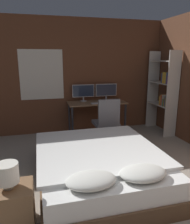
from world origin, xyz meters
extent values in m
cube|color=brown|center=(0.00, 3.79, 1.35)|extent=(12.00, 0.06, 2.70)
cube|color=silver|center=(-0.97, 3.75, 1.41)|extent=(0.98, 0.01, 1.14)
cube|color=black|center=(-0.97, 3.76, 1.41)|extent=(0.90, 0.01, 1.06)
cube|color=brown|center=(-0.28, 1.32, 0.11)|extent=(1.69, 2.04, 0.22)
cube|color=white|center=(-0.28, 1.32, 0.34)|extent=(1.63, 1.98, 0.24)
cube|color=white|center=(-0.28, 1.45, 0.48)|extent=(1.73, 1.72, 0.05)
ellipsoid|color=silver|center=(-0.58, 0.55, 0.52)|extent=(0.55, 0.38, 0.13)
ellipsoid|color=silver|center=(0.02, 0.55, 0.52)|extent=(0.55, 0.38, 0.13)
cube|color=brown|center=(-1.42, 0.66, 0.25)|extent=(0.47, 0.40, 0.50)
cylinder|color=gray|center=(-1.42, 0.66, 0.50)|extent=(0.10, 0.10, 0.01)
cylinder|color=gray|center=(-1.42, 0.66, 0.54)|extent=(0.02, 0.02, 0.05)
cylinder|color=silver|center=(-1.42, 0.66, 0.66)|extent=(0.23, 0.23, 0.21)
cube|color=#846042|center=(0.26, 3.43, 0.76)|extent=(1.37, 0.59, 0.03)
cylinder|color=#2D2D33|center=(-0.37, 3.19, 0.37)|extent=(0.05, 0.05, 0.74)
cylinder|color=#2D2D33|center=(0.90, 3.19, 0.37)|extent=(0.05, 0.05, 0.74)
cylinder|color=#2D2D33|center=(-0.37, 3.67, 0.37)|extent=(0.05, 0.05, 0.74)
cylinder|color=#2D2D33|center=(0.90, 3.67, 0.37)|extent=(0.05, 0.05, 0.74)
cylinder|color=#B7B7BC|center=(-0.03, 3.62, 0.78)|extent=(0.16, 0.16, 0.01)
cylinder|color=#B7B7BC|center=(-0.03, 3.62, 0.83)|extent=(0.03, 0.03, 0.09)
cube|color=#B7B7BC|center=(-0.03, 3.62, 1.02)|extent=(0.53, 0.03, 0.30)
cube|color=#232D42|center=(-0.03, 3.61, 1.02)|extent=(0.50, 0.00, 0.27)
cylinder|color=#B7B7BC|center=(0.55, 3.62, 0.78)|extent=(0.16, 0.16, 0.01)
cylinder|color=#B7B7BC|center=(0.55, 3.62, 0.83)|extent=(0.03, 0.03, 0.09)
cube|color=#B7B7BC|center=(0.55, 3.62, 1.02)|extent=(0.53, 0.03, 0.30)
cube|color=#232D42|center=(0.55, 3.61, 1.02)|extent=(0.50, 0.00, 0.27)
cube|color=#B7B7BC|center=(0.26, 3.24, 0.78)|extent=(0.36, 0.13, 0.02)
ellipsoid|color=#B7B7BC|center=(0.53, 3.24, 0.79)|extent=(0.07, 0.05, 0.04)
cylinder|color=black|center=(0.27, 2.76, 0.02)|extent=(0.52, 0.52, 0.04)
cylinder|color=gray|center=(0.27, 2.76, 0.22)|extent=(0.05, 0.05, 0.36)
cube|color=slate|center=(0.27, 2.76, 0.44)|extent=(0.50, 0.50, 0.07)
cube|color=slate|center=(0.27, 2.54, 0.74)|extent=(0.45, 0.05, 0.52)
cube|color=beige|center=(1.83, 2.75, 0.98)|extent=(0.30, 0.02, 1.95)
cube|color=beige|center=(1.83, 3.62, 0.98)|extent=(0.30, 0.02, 1.95)
cube|color=beige|center=(1.83, 3.19, 0.68)|extent=(0.30, 0.85, 0.02)
cube|color=beige|center=(1.83, 3.19, 1.21)|extent=(0.30, 0.85, 0.02)
cube|color=beige|center=(1.83, 3.19, 1.72)|extent=(0.30, 0.85, 0.02)
cube|color=#337042|center=(1.83, 2.79, 0.81)|extent=(0.25, 0.03, 0.23)
cube|color=gold|center=(1.83, 2.82, 0.81)|extent=(0.25, 0.03, 0.23)
cube|color=#2D4784|center=(1.83, 2.85, 0.81)|extent=(0.25, 0.03, 0.23)
cube|color=orange|center=(1.83, 2.88, 0.79)|extent=(0.25, 0.02, 0.20)
cube|color=#337042|center=(1.83, 2.92, 0.78)|extent=(0.25, 0.04, 0.18)
cube|color=#BCB29E|center=(1.83, 2.96, 0.83)|extent=(0.25, 0.02, 0.26)
cube|color=#B2332D|center=(1.83, 2.99, 0.81)|extent=(0.25, 0.03, 0.24)
cube|color=orange|center=(1.83, 3.04, 0.82)|extent=(0.25, 0.04, 0.26)
cube|color=gold|center=(1.83, 3.08, 0.80)|extent=(0.25, 0.03, 0.20)
cube|color=orange|center=(1.83, 2.79, 1.32)|extent=(0.25, 0.03, 0.20)
cube|color=#7A387F|center=(1.83, 2.82, 1.31)|extent=(0.25, 0.03, 0.18)
cube|color=#2D4784|center=(1.83, 2.86, 1.35)|extent=(0.25, 0.02, 0.26)
cube|color=gold|center=(1.83, 2.90, 1.35)|extent=(0.25, 0.04, 0.25)
cube|color=gold|center=(1.83, 2.95, 1.32)|extent=(0.25, 0.03, 0.20)
cube|color=gold|center=(1.83, 3.00, 1.35)|extent=(0.25, 0.04, 0.25)
cube|color=#2D4784|center=(1.83, 3.05, 1.34)|extent=(0.25, 0.04, 0.23)
camera|label=1|loc=(-1.07, -1.47, 1.79)|focal=35.00mm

